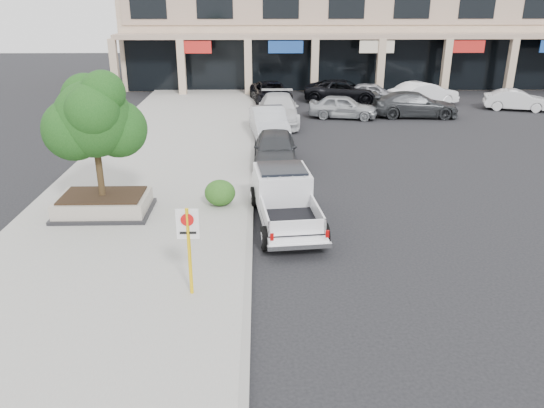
{
  "coord_description": "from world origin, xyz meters",
  "views": [
    {
      "loc": [
        -1.21,
        -13.82,
        7.16
      ],
      "look_at": [
        -0.84,
        1.5,
        1.11
      ],
      "focal_mm": 35.0,
      "sensor_mm": 36.0,
      "label": 1
    }
  ],
  "objects_px": {
    "planter": "(104,204)",
    "no_parking_sign": "(189,240)",
    "curb_car_c": "(278,109)",
    "lot_car_e": "(373,93)",
    "lot_car_c": "(415,105)",
    "planter_tree": "(99,119)",
    "pickup_truck": "(286,201)",
    "curb_car_a": "(275,149)",
    "lot_car_f": "(516,100)",
    "curb_car_d": "(271,93)",
    "curb_car_b": "(269,123)",
    "lot_car_b": "(424,94)",
    "lot_car_d": "(343,91)",
    "lot_car_a": "(343,107)"
  },
  "relations": [
    {
      "from": "planter",
      "to": "no_parking_sign",
      "type": "height_order",
      "value": "no_parking_sign"
    },
    {
      "from": "curb_car_c",
      "to": "lot_car_e",
      "type": "distance_m",
      "value": 9.55
    },
    {
      "from": "no_parking_sign",
      "to": "lot_car_c",
      "type": "distance_m",
      "value": 24.23
    },
    {
      "from": "planter_tree",
      "to": "pickup_truck",
      "type": "height_order",
      "value": "planter_tree"
    },
    {
      "from": "curb_car_a",
      "to": "lot_car_e",
      "type": "height_order",
      "value": "curb_car_a"
    },
    {
      "from": "planter_tree",
      "to": "lot_car_e",
      "type": "height_order",
      "value": "planter_tree"
    },
    {
      "from": "curb_car_c",
      "to": "lot_car_f",
      "type": "relative_size",
      "value": 1.42
    },
    {
      "from": "curb_car_d",
      "to": "lot_car_e",
      "type": "distance_m",
      "value": 7.28
    },
    {
      "from": "curb_car_b",
      "to": "lot_car_b",
      "type": "relative_size",
      "value": 0.99
    },
    {
      "from": "curb_car_c",
      "to": "lot_car_d",
      "type": "relative_size",
      "value": 1.03
    },
    {
      "from": "planter_tree",
      "to": "lot_car_c",
      "type": "height_order",
      "value": "planter_tree"
    },
    {
      "from": "pickup_truck",
      "to": "lot_car_f",
      "type": "xyz_separation_m",
      "value": [
        16.27,
        18.67,
        -0.19
      ]
    },
    {
      "from": "lot_car_c",
      "to": "lot_car_e",
      "type": "height_order",
      "value": "lot_car_c"
    },
    {
      "from": "curb_car_a",
      "to": "lot_car_c",
      "type": "height_order",
      "value": "curb_car_a"
    },
    {
      "from": "curb_car_a",
      "to": "lot_car_d",
      "type": "relative_size",
      "value": 0.83
    },
    {
      "from": "lot_car_a",
      "to": "lot_car_f",
      "type": "distance_m",
      "value": 12.12
    },
    {
      "from": "planter",
      "to": "curb_car_b",
      "type": "distance_m",
      "value": 12.41
    },
    {
      "from": "curb_car_d",
      "to": "lot_car_c",
      "type": "relative_size",
      "value": 1.0
    },
    {
      "from": "lot_car_b",
      "to": "lot_car_c",
      "type": "height_order",
      "value": "lot_car_b"
    },
    {
      "from": "no_parking_sign",
      "to": "curb_car_b",
      "type": "height_order",
      "value": "no_parking_sign"
    },
    {
      "from": "curb_car_a",
      "to": "curb_car_d",
      "type": "distance_m",
      "value": 14.83
    },
    {
      "from": "planter_tree",
      "to": "curb_car_b",
      "type": "bearing_deg",
      "value": 61.9
    },
    {
      "from": "curb_car_d",
      "to": "no_parking_sign",
      "type": "bearing_deg",
      "value": -103.52
    },
    {
      "from": "planter_tree",
      "to": "lot_car_d",
      "type": "height_order",
      "value": "planter_tree"
    },
    {
      "from": "pickup_truck",
      "to": "planter_tree",
      "type": "bearing_deg",
      "value": 165.12
    },
    {
      "from": "planter_tree",
      "to": "curb_car_c",
      "type": "distance_m",
      "value": 15.7
    },
    {
      "from": "no_parking_sign",
      "to": "planter_tree",
      "type": "bearing_deg",
      "value": 122.28
    },
    {
      "from": "pickup_truck",
      "to": "curb_car_d",
      "type": "height_order",
      "value": "pickup_truck"
    },
    {
      "from": "curb_car_a",
      "to": "lot_car_a",
      "type": "height_order",
      "value": "curb_car_a"
    },
    {
      "from": "planter_tree",
      "to": "lot_car_e",
      "type": "bearing_deg",
      "value": 57.11
    },
    {
      "from": "curb_car_b",
      "to": "pickup_truck",
      "type": "bearing_deg",
      "value": -94.76
    },
    {
      "from": "curb_car_b",
      "to": "lot_car_d",
      "type": "height_order",
      "value": "curb_car_b"
    },
    {
      "from": "no_parking_sign",
      "to": "lot_car_e",
      "type": "distance_m",
      "value": 27.99
    },
    {
      "from": "curb_car_a",
      "to": "curb_car_b",
      "type": "bearing_deg",
      "value": 93.77
    },
    {
      "from": "lot_car_d",
      "to": "lot_car_f",
      "type": "height_order",
      "value": "lot_car_d"
    },
    {
      "from": "curb_car_d",
      "to": "lot_car_b",
      "type": "bearing_deg",
      "value": -14.14
    },
    {
      "from": "curb_car_b",
      "to": "lot_car_b",
      "type": "distance_m",
      "value": 13.82
    },
    {
      "from": "planter",
      "to": "lot_car_e",
      "type": "height_order",
      "value": "lot_car_e"
    },
    {
      "from": "lot_car_a",
      "to": "lot_car_c",
      "type": "distance_m",
      "value": 4.56
    },
    {
      "from": "lot_car_e",
      "to": "lot_car_c",
      "type": "bearing_deg",
      "value": -151.02
    },
    {
      "from": "lot_car_b",
      "to": "lot_car_e",
      "type": "height_order",
      "value": "lot_car_b"
    },
    {
      "from": "lot_car_e",
      "to": "curb_car_d",
      "type": "bearing_deg",
      "value": 101.5
    },
    {
      "from": "pickup_truck",
      "to": "lot_car_a",
      "type": "bearing_deg",
      "value": 69.21
    },
    {
      "from": "lot_car_e",
      "to": "planter_tree",
      "type": "bearing_deg",
      "value": 157.14
    },
    {
      "from": "planter",
      "to": "lot_car_a",
      "type": "xyz_separation_m",
      "value": [
        10.6,
        15.63,
        0.25
      ]
    },
    {
      "from": "lot_car_a",
      "to": "no_parking_sign",
      "type": "bearing_deg",
      "value": 174.28
    },
    {
      "from": "lot_car_c",
      "to": "curb_car_a",
      "type": "bearing_deg",
      "value": 141.53
    },
    {
      "from": "lot_car_e",
      "to": "curb_car_b",
      "type": "bearing_deg",
      "value": 152.45
    },
    {
      "from": "no_parking_sign",
      "to": "lot_car_f",
      "type": "relative_size",
      "value": 0.57
    },
    {
      "from": "curb_car_a",
      "to": "lot_car_f",
      "type": "relative_size",
      "value": 1.14
    }
  ]
}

